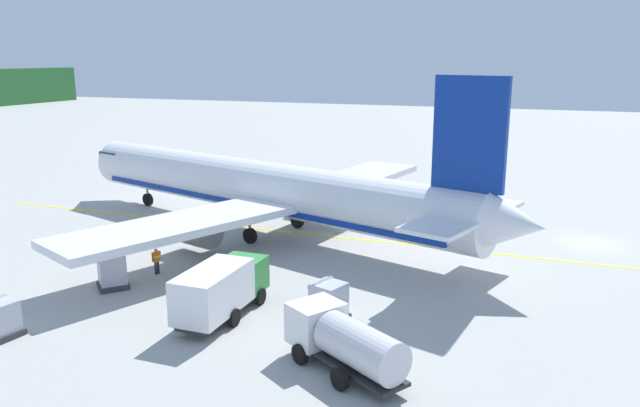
{
  "coord_description": "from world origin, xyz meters",
  "views": [
    {
      "loc": [
        -46.03,
        3.09,
        12.88
      ],
      "look_at": [
        -5.19,
        18.52,
        2.51
      ],
      "focal_mm": 34.71,
      "sensor_mm": 36.0,
      "label": 1
    }
  ],
  "objects_px": {
    "service_truck_fuel": "(344,340)",
    "service_truck_catering": "(222,288)",
    "crew_loader_left": "(156,259)",
    "cargo_container_near": "(328,302)",
    "crew_marshaller": "(367,217)",
    "airliner_foreground": "(265,189)",
    "cargo_container_mid": "(112,271)"
  },
  "relations": [
    {
      "from": "service_truck_catering",
      "to": "crew_marshaller",
      "type": "bearing_deg",
      "value": -6.73
    },
    {
      "from": "cargo_container_near",
      "to": "crew_marshaller",
      "type": "relative_size",
      "value": 1.29
    },
    {
      "from": "airliner_foreground",
      "to": "crew_marshaller",
      "type": "relative_size",
      "value": 25.13
    },
    {
      "from": "service_truck_fuel",
      "to": "crew_loader_left",
      "type": "bearing_deg",
      "value": 63.19
    },
    {
      "from": "cargo_container_near",
      "to": "crew_marshaller",
      "type": "xyz_separation_m",
      "value": [
        16.94,
        3.0,
        -0.03
      ]
    },
    {
      "from": "airliner_foreground",
      "to": "crew_marshaller",
      "type": "height_order",
      "value": "airliner_foreground"
    },
    {
      "from": "crew_marshaller",
      "to": "service_truck_catering",
      "type": "bearing_deg",
      "value": 173.27
    },
    {
      "from": "cargo_container_near",
      "to": "crew_loader_left",
      "type": "height_order",
      "value": "cargo_container_near"
    },
    {
      "from": "airliner_foreground",
      "to": "cargo_container_near",
      "type": "height_order",
      "value": "airliner_foreground"
    },
    {
      "from": "cargo_container_near",
      "to": "airliner_foreground",
      "type": "bearing_deg",
      "value": 36.64
    },
    {
      "from": "service_truck_catering",
      "to": "cargo_container_near",
      "type": "xyz_separation_m",
      "value": [
        1.51,
        -5.18,
        -0.57
      ]
    },
    {
      "from": "service_truck_fuel",
      "to": "service_truck_catering",
      "type": "xyz_separation_m",
      "value": [
        3.1,
        7.54,
        0.16
      ]
    },
    {
      "from": "crew_loader_left",
      "to": "crew_marshaller",
      "type": "bearing_deg",
      "value": -32.46
    },
    {
      "from": "cargo_container_near",
      "to": "crew_loader_left",
      "type": "bearing_deg",
      "value": 77.49
    },
    {
      "from": "cargo_container_near",
      "to": "service_truck_catering",
      "type": "bearing_deg",
      "value": 106.29
    },
    {
      "from": "service_truck_catering",
      "to": "cargo_container_near",
      "type": "relative_size",
      "value": 3.1
    },
    {
      "from": "cargo_container_mid",
      "to": "service_truck_catering",
      "type": "bearing_deg",
      "value": -99.49
    },
    {
      "from": "cargo_container_mid",
      "to": "crew_marshaller",
      "type": "xyz_separation_m",
      "value": [
        17.13,
        -10.07,
        -0.05
      ]
    },
    {
      "from": "cargo_container_near",
      "to": "cargo_container_mid",
      "type": "xyz_separation_m",
      "value": [
        -0.19,
        13.07,
        0.01
      ]
    },
    {
      "from": "airliner_foreground",
      "to": "cargo_container_near",
      "type": "distance_m",
      "value": 16.58
    },
    {
      "from": "service_truck_catering",
      "to": "crew_marshaller",
      "type": "xyz_separation_m",
      "value": [
        18.45,
        -2.18,
        -0.61
      ]
    },
    {
      "from": "airliner_foreground",
      "to": "cargo_container_mid",
      "type": "xyz_separation_m",
      "value": [
        -13.36,
        3.28,
        -2.39
      ]
    },
    {
      "from": "service_truck_catering",
      "to": "crew_loader_left",
      "type": "distance_m",
      "value": 8.09
    },
    {
      "from": "airliner_foreground",
      "to": "crew_loader_left",
      "type": "height_order",
      "value": "airliner_foreground"
    },
    {
      "from": "service_truck_fuel",
      "to": "cargo_container_near",
      "type": "distance_m",
      "value": 5.2
    },
    {
      "from": "cargo_container_near",
      "to": "service_truck_fuel",
      "type": "bearing_deg",
      "value": -152.89
    },
    {
      "from": "service_truck_fuel",
      "to": "cargo_container_mid",
      "type": "height_order",
      "value": "service_truck_fuel"
    },
    {
      "from": "service_truck_catering",
      "to": "cargo_container_near",
      "type": "height_order",
      "value": "service_truck_catering"
    },
    {
      "from": "service_truck_catering",
      "to": "airliner_foreground",
      "type": "bearing_deg",
      "value": 17.46
    },
    {
      "from": "cargo_container_near",
      "to": "crew_marshaller",
      "type": "distance_m",
      "value": 17.2
    },
    {
      "from": "service_truck_fuel",
      "to": "cargo_container_mid",
      "type": "bearing_deg",
      "value": 74.01
    },
    {
      "from": "service_truck_fuel",
      "to": "service_truck_catering",
      "type": "height_order",
      "value": "service_truck_catering"
    }
  ]
}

